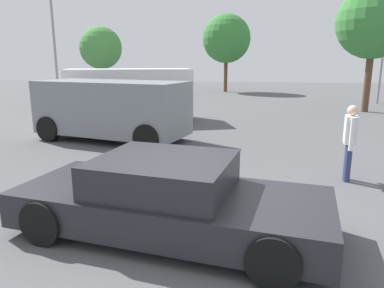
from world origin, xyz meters
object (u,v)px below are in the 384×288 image
suv_dark (112,108)px  light_post_near (52,20)px  van_white (130,93)px  sedan_foreground (169,198)px  pedestrian (350,137)px

suv_dark → light_post_near: 12.14m
van_white → suv_dark: size_ratio=1.06×
sedan_foreground → pedestrian: size_ratio=2.95×
suv_dark → pedestrian: 7.11m
suv_dark → light_post_near: size_ratio=0.72×
sedan_foreground → van_white: van_white is taller
pedestrian → light_post_near: bearing=-33.6°
van_white → light_post_near: bearing=-60.2°
van_white → pedestrian: 9.79m
sedan_foreground → pedestrian: (3.23, 2.92, 0.42)m
van_white → pedestrian: size_ratio=3.36×
pedestrian → sedan_foreground: bearing=50.9°
light_post_near → sedan_foreground: bearing=-56.2°
sedan_foreground → light_post_near: bearing=133.0°
pedestrian → suv_dark: bearing=-16.5°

